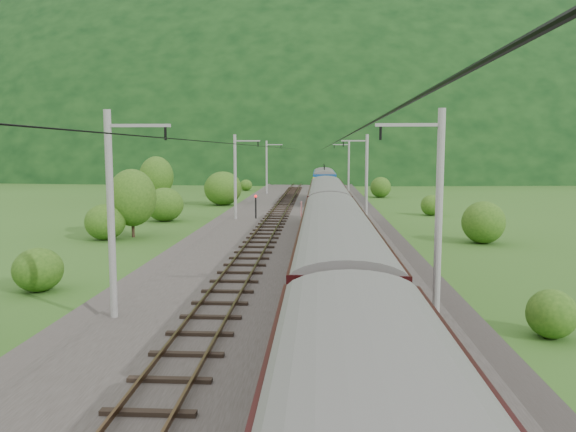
{
  "coord_description": "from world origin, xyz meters",
  "views": [
    {
      "loc": [
        1.76,
        -20.91,
        6.75
      ],
      "look_at": [
        -0.22,
        14.8,
        2.6
      ],
      "focal_mm": 35.0,
      "sensor_mm": 36.0,
      "label": 1
    }
  ],
  "objects": [
    {
      "name": "ground",
      "position": [
        0.0,
        0.0,
        0.0
      ],
      "size": [
        600.0,
        600.0,
        0.0
      ],
      "primitive_type": "plane",
      "color": "#2E5119",
      "rests_on": "ground"
    },
    {
      "name": "railbed",
      "position": [
        0.0,
        10.0,
        0.15
      ],
      "size": [
        14.0,
        220.0,
        0.3
      ],
      "primitive_type": "cube",
      "color": "#38332D",
      "rests_on": "ground"
    },
    {
      "name": "track_left",
      "position": [
        -2.4,
        10.0,
        0.37
      ],
      "size": [
        2.4,
        220.0,
        0.27
      ],
      "color": "#523823",
      "rests_on": "railbed"
    },
    {
      "name": "track_right",
      "position": [
        2.4,
        10.0,
        0.37
      ],
      "size": [
        2.4,
        220.0,
        0.27
      ],
      "color": "#523823",
      "rests_on": "railbed"
    },
    {
      "name": "catenary_left",
      "position": [
        -6.12,
        32.0,
        4.5
      ],
      "size": [
        2.54,
        192.28,
        8.0
      ],
      "color": "gray",
      "rests_on": "railbed"
    },
    {
      "name": "catenary_right",
      "position": [
        6.12,
        32.0,
        4.5
      ],
      "size": [
        2.54,
        192.28,
        8.0
      ],
      "color": "gray",
      "rests_on": "railbed"
    },
    {
      "name": "overhead_wires",
      "position": [
        0.0,
        10.0,
        7.1
      ],
      "size": [
        4.83,
        198.0,
        0.03
      ],
      "color": "black",
      "rests_on": "ground"
    },
    {
      "name": "mountain_main",
      "position": [
        0.0,
        260.0,
        0.0
      ],
      "size": [
        504.0,
        360.0,
        244.0
      ],
      "primitive_type": "ellipsoid",
      "color": "black",
      "rests_on": "ground"
    },
    {
      "name": "mountain_ridge",
      "position": [
        -120.0,
        300.0,
        0.0
      ],
      "size": [
        336.0,
        280.0,
        132.0
      ],
      "primitive_type": "ellipsoid",
      "color": "black",
      "rests_on": "ground"
    },
    {
      "name": "train",
      "position": [
        2.4,
        -9.86,
        3.29
      ],
      "size": [
        2.74,
        131.22,
        4.76
      ],
      "color": "black",
      "rests_on": "ground"
    },
    {
      "name": "hazard_post_near",
      "position": [
        0.03,
        34.05,
        1.08
      ],
      "size": [
        0.17,
        0.17,
        1.55
      ],
      "primitive_type": "cylinder",
      "color": "red",
      "rests_on": "railbed"
    },
    {
      "name": "hazard_post_far",
      "position": [
        0.55,
        68.95,
        0.95
      ],
      "size": [
        0.14,
        0.14,
        1.3
      ],
      "primitive_type": "cylinder",
      "color": "red",
      "rests_on": "railbed"
    },
    {
      "name": "signal",
      "position": [
        -4.29,
        32.38,
        1.63
      ],
      "size": [
        0.25,
        0.25,
        2.27
      ],
      "color": "black",
      "rests_on": "railbed"
    },
    {
      "name": "vegetation_right",
      "position": [
        12.65,
        13.84,
        1.31
      ],
      "size": [
        6.14,
        101.02,
        2.96
      ],
      "color": "#274D14",
      "rests_on": "ground"
    }
  ]
}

